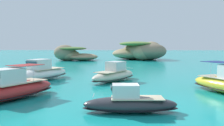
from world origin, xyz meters
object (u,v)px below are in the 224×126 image
Objects in this scene: islet_small at (73,54)px; motorboat_white at (42,73)px; motorboat_charcoal at (130,103)px; islet_large at (142,51)px; motorboat_red at (11,89)px; motorboat_cream at (114,75)px.

motorboat_white is (4.37, -43.83, -1.04)m from islet_small.
motorboat_charcoal is 0.69× the size of motorboat_white.
islet_large reaches higher than motorboat_red.
islet_large is at bearing 14.09° from islet_small.
motorboat_cream reaches higher than motorboat_charcoal.
motorboat_red is 14.80m from motorboat_cream.
motorboat_charcoal is 0.79× the size of motorboat_cream.
islet_large reaches higher than motorboat_white.
islet_small is at bearing 95.70° from motorboat_white.
motorboat_cream is (8.96, 11.78, -0.08)m from motorboat_red.
motorboat_white is at bearing 126.15° from motorboat_charcoal.
islet_large is 2.97× the size of motorboat_charcoal.
motorboat_red is 0.96× the size of motorboat_white.
motorboat_white is (-10.19, 0.53, 0.10)m from motorboat_cream.
motorboat_red is at bearing -84.30° from islet_small.
motorboat_charcoal is 20.05m from motorboat_white.
islet_large is at bearing 70.11° from motorboat_white.
motorboat_white is at bearing 95.69° from motorboat_red.
motorboat_red is 1.10× the size of motorboat_cream.
motorboat_red is at bearing -127.25° from motorboat_cream.
islet_small reaches higher than motorboat_charcoal.
motorboat_red reaches higher than motorboat_cream.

